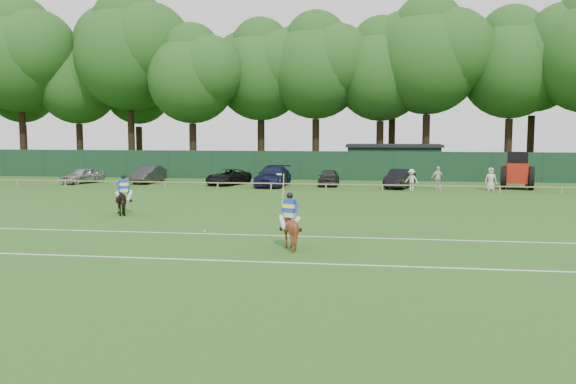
% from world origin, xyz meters
% --- Properties ---
extents(ground, '(160.00, 160.00, 0.00)m').
position_xyz_m(ground, '(0.00, 0.00, 0.00)').
color(ground, '#1E4C14').
rests_on(ground, ground).
extents(horse_dark, '(1.61, 1.89, 1.47)m').
position_xyz_m(horse_dark, '(-8.14, 3.99, 0.74)').
color(horse_dark, black).
rests_on(horse_dark, ground).
extents(horse_chestnut, '(1.58, 1.67, 1.48)m').
position_xyz_m(horse_chestnut, '(1.56, -3.65, 0.74)').
color(horse_chestnut, maroon).
rests_on(horse_chestnut, ground).
extents(sedan_silver, '(2.82, 4.08, 1.29)m').
position_xyz_m(sedan_silver, '(-19.09, 20.93, 0.65)').
color(sedan_silver, '#ABADB0').
rests_on(sedan_silver, ground).
extents(sedan_grey, '(1.69, 4.28, 1.39)m').
position_xyz_m(sedan_grey, '(-13.90, 22.02, 0.69)').
color(sedan_grey, '#2D2D30').
rests_on(sedan_grey, ground).
extents(suv_black, '(3.31, 4.82, 1.23)m').
position_xyz_m(suv_black, '(-7.06, 21.46, 0.61)').
color(suv_black, black).
rests_on(suv_black, ground).
extents(sedan_navy, '(2.36, 5.38, 1.54)m').
position_xyz_m(sedan_navy, '(-3.35, 20.78, 0.77)').
color(sedan_navy, '#12173A').
rests_on(sedan_navy, ground).
extents(hatch_grey, '(1.51, 3.72, 1.27)m').
position_xyz_m(hatch_grey, '(0.89, 21.72, 0.63)').
color(hatch_grey, '#29292B').
rests_on(hatch_grey, ground).
extents(estate_black, '(2.59, 4.43, 1.38)m').
position_xyz_m(estate_black, '(6.28, 20.79, 0.69)').
color(estate_black, black).
rests_on(estate_black, ground).
extents(spectator_left, '(1.12, 0.90, 1.51)m').
position_xyz_m(spectator_left, '(7.06, 19.12, 0.76)').
color(spectator_left, silver).
rests_on(spectator_left, ground).
extents(spectator_mid, '(1.07, 0.81, 1.69)m').
position_xyz_m(spectator_mid, '(8.96, 19.77, 0.85)').
color(spectator_mid, silver).
rests_on(spectator_mid, ground).
extents(spectator_right, '(0.82, 0.54, 1.66)m').
position_xyz_m(spectator_right, '(12.64, 19.55, 0.83)').
color(spectator_right, beige).
rests_on(spectator_right, ground).
extents(rider_dark, '(0.86, 0.64, 1.41)m').
position_xyz_m(rider_dark, '(-8.13, 3.98, 1.42)').
color(rider_dark, silver).
rests_on(rider_dark, ground).
extents(rider_chestnut, '(0.92, 0.74, 2.05)m').
position_xyz_m(rider_chestnut, '(1.56, -3.66, 1.44)').
color(rider_chestnut, silver).
rests_on(rider_chestnut, ground).
extents(polo_ball, '(0.09, 0.09, 0.09)m').
position_xyz_m(polo_ball, '(-2.57, -0.54, 0.04)').
color(polo_ball, silver).
rests_on(polo_ball, ground).
extents(pitch_lines, '(60.00, 5.10, 0.01)m').
position_xyz_m(pitch_lines, '(0.00, -3.50, 0.01)').
color(pitch_lines, silver).
rests_on(pitch_lines, ground).
extents(pitch_rail, '(62.10, 0.10, 0.50)m').
position_xyz_m(pitch_rail, '(0.00, 18.00, 0.45)').
color(pitch_rail, '#997F5B').
rests_on(pitch_rail, ground).
extents(perimeter_fence, '(92.08, 0.08, 2.50)m').
position_xyz_m(perimeter_fence, '(0.00, 27.00, 1.25)').
color(perimeter_fence, '#14351E').
rests_on(perimeter_fence, ground).
extents(utility_shed, '(8.40, 4.40, 3.04)m').
position_xyz_m(utility_shed, '(6.00, 30.00, 1.54)').
color(utility_shed, '#14331E').
rests_on(utility_shed, ground).
extents(tree_row, '(96.00, 12.00, 21.00)m').
position_xyz_m(tree_row, '(2.00, 35.00, 0.00)').
color(tree_row, '#26561C').
rests_on(tree_row, ground).
extents(tractor, '(2.68, 3.55, 2.72)m').
position_xyz_m(tractor, '(14.78, 21.33, 1.29)').
color(tractor, '#A01C0E').
rests_on(tractor, ground).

